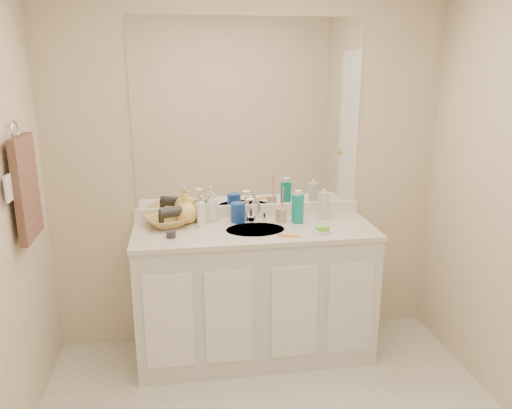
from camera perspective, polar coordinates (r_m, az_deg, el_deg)
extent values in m
cube|color=beige|center=(3.32, -0.86, 4.02)|extent=(2.60, 0.02, 2.40)
cube|color=silver|center=(3.31, -0.13, -10.22)|extent=(1.50, 0.55, 0.85)
cube|color=beige|center=(3.14, -0.14, -3.00)|extent=(1.52, 0.57, 0.03)
cube|color=white|center=(3.37, -0.81, -0.70)|extent=(1.52, 0.03, 0.08)
cylinder|color=#B7B3A0|center=(3.12, -0.08, -3.06)|extent=(0.37, 0.37, 0.02)
cylinder|color=silver|center=(3.27, -0.56, -0.94)|extent=(0.02, 0.02, 0.11)
cube|color=white|center=(3.25, -0.87, 10.21)|extent=(1.48, 0.01, 1.20)
cylinder|color=navy|center=(3.24, -2.07, -0.92)|extent=(0.09, 0.09, 0.13)
cylinder|color=tan|center=(3.25, 2.88, -1.24)|extent=(0.09, 0.09, 0.09)
cylinder|color=#FC4273|center=(3.22, 3.08, 0.53)|extent=(0.01, 0.03, 0.18)
cylinder|color=#0B8B7B|center=(3.24, 4.79, -0.46)|extent=(0.10, 0.10, 0.19)
cylinder|color=silver|center=(3.34, 7.72, -0.11)|extent=(0.09, 0.09, 0.18)
cube|color=silver|center=(3.09, 7.61, -3.08)|extent=(0.12, 0.10, 0.01)
cube|color=#6AD133|center=(3.08, 7.62, -2.76)|extent=(0.08, 0.06, 0.03)
cube|color=orange|center=(3.00, 3.82, -3.60)|extent=(0.14, 0.08, 0.01)
cylinder|color=#2B2C31|center=(3.01, -9.70, -3.38)|extent=(0.07, 0.07, 0.04)
cylinder|color=white|center=(3.16, -6.28, -1.18)|extent=(0.06, 0.06, 0.16)
imported|color=white|center=(3.27, -5.03, -0.21)|extent=(0.09, 0.09, 0.20)
imported|color=beige|center=(3.27, -6.23, -0.47)|extent=(0.10, 0.10, 0.17)
imported|color=#F9D361|center=(3.25, -8.03, -0.47)|extent=(0.16, 0.16, 0.19)
imported|color=#B28A48|center=(3.22, -10.05, -1.87)|extent=(0.35, 0.35, 0.07)
cylinder|color=black|center=(3.20, -9.74, -0.90)|extent=(0.15, 0.11, 0.07)
torus|color=silver|center=(2.83, -25.87, 7.57)|extent=(0.01, 0.11, 0.11)
cube|color=#482E26|center=(2.88, -24.77, 1.70)|extent=(0.04, 0.32, 0.55)
cube|color=white|center=(2.69, -26.45, 1.67)|extent=(0.01, 0.08, 0.13)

